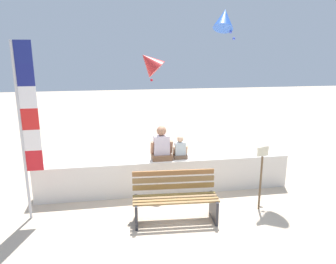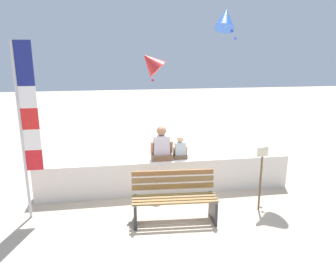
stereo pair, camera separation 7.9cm
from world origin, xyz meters
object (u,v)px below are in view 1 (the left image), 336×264
Objects in this scene: person_child at (180,149)px; kite_blue at (224,19)px; kite_red at (150,62)px; person_adult at (162,146)px; sign_post at (261,173)px; park_bench at (175,199)px; flag_banner at (26,120)px.

person_child is 4.31m from kite_blue.
person_child is 0.50× the size of kite_red.
kite_blue is (2.10, -0.22, 1.19)m from kite_red.
person_adult is 0.57× the size of sign_post.
kite_red reaches higher than sign_post.
kite_red is at bearing 96.62° from person_child.
kite_blue is at bearing 61.04° from park_bench.
person_child is 3.16m from flag_banner.
flag_banner is at bearing -162.89° from person_adult.
sign_post is at bearing -32.66° from person_adult.
person_adult reaches higher than park_bench.
person_adult is 4.44m from kite_blue.
flag_banner is at bearing -165.18° from person_child.
person_adult is 0.23× the size of flag_banner.
flag_banner is (-2.57, 0.48, 1.47)m from park_bench.
park_bench is 4.67m from kite_red.
flag_banner reaches higher than person_child.
sign_post reaches higher than park_bench.
sign_post is at bearing 3.73° from park_bench.
person_adult is at bearing -130.23° from kite_blue.
person_adult is at bearing -179.96° from person_child.
kite_blue reaches higher than park_bench.
person_child is (0.35, 1.25, 0.54)m from park_bench.
kite_red is (0.09, 2.81, 1.68)m from person_adult.
kite_blue is at bearing 49.77° from person_adult.
kite_blue is 4.90m from sign_post.
kite_red is at bearing 89.67° from park_bench.
flag_banner is 3.18× the size of kite_red.
park_bench is at bearing -87.19° from person_adult.
flag_banner reaches higher than park_bench.
flag_banner is 6.11m from kite_blue.
person_adult is at bearing 17.11° from flag_banner.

